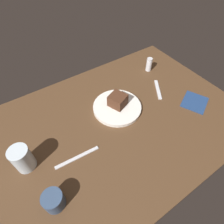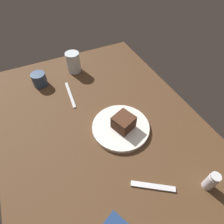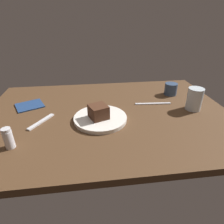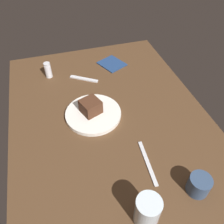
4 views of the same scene
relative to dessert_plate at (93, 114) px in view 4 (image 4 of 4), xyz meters
The scene contains 9 objects.
dining_table 8.16cm from the dessert_plate, 123.11° to the right, with size 120.00×84.00×3.00cm, color #4C331E.
dessert_plate is the anchor object (origin of this frame).
chocolate_cake_slice 4.03cm from the dessert_plate, 44.48° to the left, with size 7.51×7.65×5.99cm, color #472819.
salt_shaker 37.56cm from the dessert_plate, 24.34° to the left, with size 3.42×3.42×8.15cm.
water_glass 47.71cm from the dessert_plate, behind, with size 7.52×7.52×11.16cm, color silver.
coffee_cup 50.03cm from the dessert_plate, 150.39° to the right, with size 7.19×7.19×6.82cm, color #334766.
dessert_spoon 26.54cm from the dessert_plate, ahead, with size 15.00×1.80×0.70cm, color silver.
butter_knife 32.04cm from the dessert_plate, 155.61° to the right, with size 19.00×1.40×0.50cm, color silver.
folded_napkin 40.48cm from the dessert_plate, 28.12° to the right, with size 13.08×11.58×0.60cm, color navy.
Camera 4 is at (-66.05, 19.10, 76.02)cm, focal length 37.43 mm.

